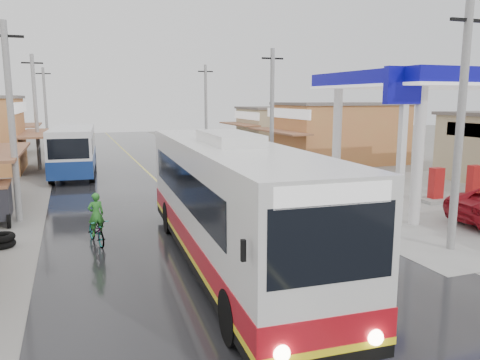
{
  "coord_description": "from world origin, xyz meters",
  "views": [
    {
      "loc": [
        -4.8,
        -11.78,
        5.02
      ],
      "look_at": [
        0.84,
        3.8,
        2.12
      ],
      "focal_mm": 35.0,
      "sensor_mm": 36.0,
      "label": 1
    }
  ],
  "objects_px": {
    "coach_bus": "(228,203)",
    "second_bus": "(74,150)",
    "cyclist": "(97,227)",
    "tyre_stack": "(1,240)"
  },
  "relations": [
    {
      "from": "second_bus",
      "to": "cyclist",
      "type": "bearing_deg",
      "value": -84.37
    },
    {
      "from": "tyre_stack",
      "to": "second_bus",
      "type": "bearing_deg",
      "value": 80.42
    },
    {
      "from": "second_bus",
      "to": "tyre_stack",
      "type": "relative_size",
      "value": 10.51
    },
    {
      "from": "cyclist",
      "to": "tyre_stack",
      "type": "bearing_deg",
      "value": 153.4
    },
    {
      "from": "coach_bus",
      "to": "second_bus",
      "type": "bearing_deg",
      "value": 104.75
    },
    {
      "from": "coach_bus",
      "to": "tyre_stack",
      "type": "height_order",
      "value": "coach_bus"
    },
    {
      "from": "second_bus",
      "to": "cyclist",
      "type": "distance_m",
      "value": 16.07
    },
    {
      "from": "coach_bus",
      "to": "cyclist",
      "type": "distance_m",
      "value": 5.24
    },
    {
      "from": "coach_bus",
      "to": "tyre_stack",
      "type": "relative_size",
      "value": 14.23
    },
    {
      "from": "cyclist",
      "to": "tyre_stack",
      "type": "height_order",
      "value": "cyclist"
    }
  ]
}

